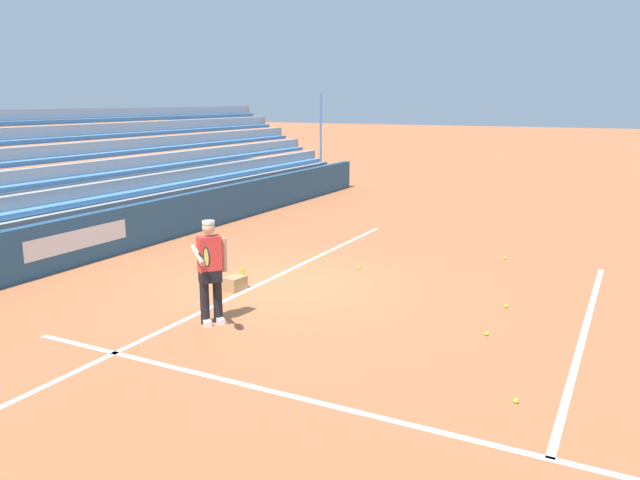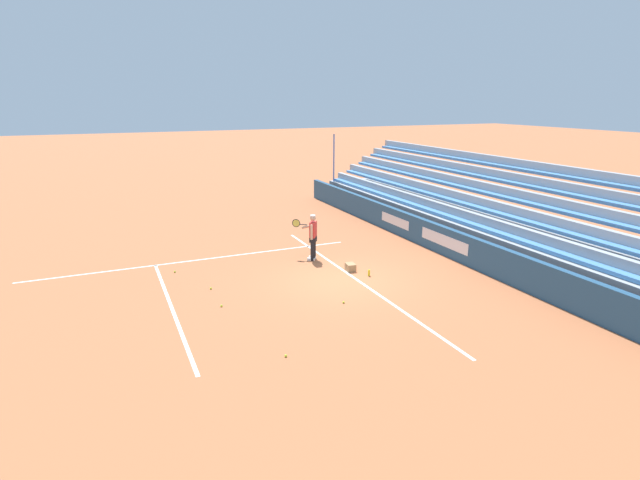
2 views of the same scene
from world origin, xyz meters
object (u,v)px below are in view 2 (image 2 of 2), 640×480
at_px(tennis_ball_on_baseline, 175,272).
at_px(tennis_ball_far_right, 286,356).
at_px(ball_box_cardboard, 350,267).
at_px(water_bottle, 369,273).
at_px(tennis_player, 312,237).
at_px(tennis_ball_stray_back, 344,302).
at_px(tennis_ball_by_box, 221,306).
at_px(tennis_ball_midcourt, 211,288).

distance_m(tennis_ball_on_baseline, tennis_ball_far_right, 7.25).
xyz_separation_m(ball_box_cardboard, tennis_ball_far_right, (-4.80, 4.17, -0.10)).
xyz_separation_m(ball_box_cardboard, water_bottle, (-0.74, -0.33, -0.02)).
height_order(ball_box_cardboard, tennis_ball_on_baseline, ball_box_cardboard).
bearing_deg(tennis_player, tennis_ball_stray_back, 169.35).
bearing_deg(tennis_player, tennis_ball_far_right, 152.08).
bearing_deg(ball_box_cardboard, tennis_ball_by_box, 104.88).
xyz_separation_m(tennis_ball_on_baseline, tennis_ball_by_box, (-3.59, -0.81, 0.00)).
distance_m(tennis_ball_on_baseline, tennis_ball_by_box, 3.68).
bearing_deg(tennis_ball_far_right, tennis_ball_midcourt, 7.95).
bearing_deg(tennis_ball_far_right, tennis_ball_by_box, 11.46).
bearing_deg(tennis_ball_on_baseline, ball_box_cardboard, -111.91).
xyz_separation_m(tennis_ball_stray_back, tennis_ball_far_right, (-2.30, 2.66, 0.00)).
bearing_deg(tennis_player, water_bottle, -156.68).
bearing_deg(tennis_player, tennis_ball_by_box, 125.84).
bearing_deg(ball_box_cardboard, water_bottle, -155.73).
height_order(tennis_player, tennis_ball_stray_back, tennis_player).
xyz_separation_m(tennis_ball_by_box, water_bottle, (0.56, -5.22, 0.08)).
distance_m(ball_box_cardboard, water_bottle, 0.81).
relative_size(ball_box_cardboard, tennis_ball_far_right, 6.06).
xyz_separation_m(tennis_player, tennis_ball_by_box, (-3.01, 4.16, -0.86)).
height_order(ball_box_cardboard, tennis_ball_midcourt, ball_box_cardboard).
distance_m(tennis_ball_stray_back, tennis_ball_by_box, 3.58).
height_order(tennis_ball_stray_back, tennis_ball_on_baseline, same).
height_order(tennis_ball_by_box, tennis_ball_far_right, same).
relative_size(tennis_ball_by_box, water_bottle, 0.30).
height_order(tennis_player, tennis_ball_by_box, tennis_player).
height_order(ball_box_cardboard, tennis_ball_far_right, ball_box_cardboard).
xyz_separation_m(tennis_player, water_bottle, (-2.44, -1.05, -0.78)).
xyz_separation_m(tennis_ball_on_baseline, water_bottle, (-3.02, -6.02, 0.08)).
bearing_deg(ball_box_cardboard, tennis_ball_far_right, 139.02).
bearing_deg(tennis_ball_stray_back, tennis_ball_far_right, 130.89).
height_order(tennis_ball_by_box, water_bottle, water_bottle).
relative_size(tennis_ball_on_baseline, tennis_ball_far_right, 1.00).
height_order(tennis_ball_stray_back, water_bottle, water_bottle).
height_order(tennis_ball_stray_back, tennis_ball_by_box, same).
bearing_deg(tennis_ball_midcourt, tennis_ball_by_box, 179.63).
xyz_separation_m(tennis_ball_on_baseline, tennis_ball_midcourt, (-2.08, -0.82, 0.00)).
bearing_deg(tennis_ball_far_right, tennis_ball_on_baseline, 12.07).
height_order(tennis_player, water_bottle, tennis_player).
xyz_separation_m(tennis_ball_midcourt, water_bottle, (-0.95, -5.21, 0.08)).
distance_m(tennis_player, tennis_ball_on_baseline, 5.07).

